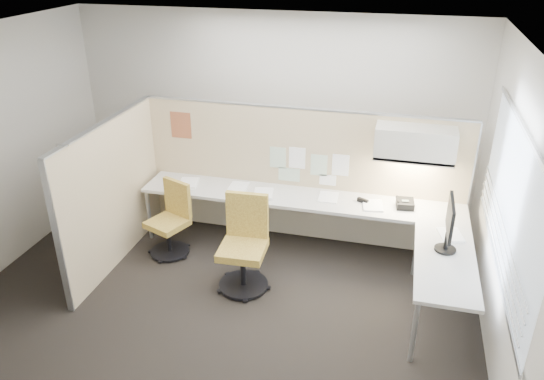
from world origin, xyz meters
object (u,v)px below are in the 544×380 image
(chair_right, at_px, (244,246))
(phone, at_px, (405,204))
(monitor, at_px, (449,223))
(chair_left, at_px, (171,221))
(desk, at_px, (323,214))

(chair_right, relative_size, phone, 4.64)
(phone, bearing_deg, monitor, -70.77)
(monitor, bearing_deg, phone, 26.87)
(chair_left, distance_m, phone, 2.85)
(chair_right, relative_size, monitor, 1.93)
(chair_right, bearing_deg, phone, 26.30)
(chair_right, bearing_deg, desk, 42.78)
(chair_left, height_order, chair_right, chair_right)
(desk, distance_m, chair_left, 1.89)
(desk, bearing_deg, monitor, -26.95)
(desk, xyz_separation_m, chair_right, (-0.76, -0.78, -0.10))
(desk, height_order, phone, phone)
(desk, bearing_deg, chair_right, -134.34)
(chair_right, distance_m, phone, 1.96)
(chair_right, height_order, phone, chair_right)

